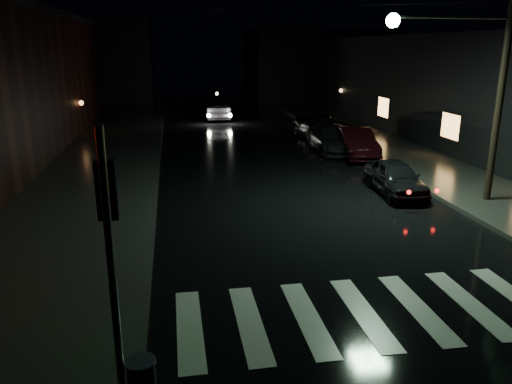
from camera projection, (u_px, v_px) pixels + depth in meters
name	position (u px, v px, depth m)	size (l,w,h in m)	color
ground	(254.00, 337.00, 9.53)	(120.00, 120.00, 0.00)	black
sidewalk_left	(90.00, 171.00, 21.96)	(6.00, 44.00, 0.15)	#282826
sidewalk_right	(409.00, 158.00, 24.35)	(4.00, 44.00, 0.15)	#282826
building_right	(496.00, 89.00, 28.44)	(10.00, 40.00, 6.00)	black
building_far_left	(81.00, 60.00, 49.40)	(14.00, 10.00, 8.00)	black
building_far_right	(314.00, 64.00, 53.37)	(14.00, 10.00, 7.00)	black
crosswalk	(391.00, 310.00, 10.48)	(9.00, 3.00, 0.01)	beige
signal_pole_corner	(127.00, 313.00, 7.37)	(0.68, 0.61, 4.20)	slate
utility_pole	(485.00, 70.00, 16.27)	(4.92, 0.44, 8.00)	black
parked_car_a	(395.00, 178.00, 18.58)	(1.50, 3.73, 1.27)	black
parked_car_b	(355.00, 143.00, 24.81)	(1.54, 4.41, 1.45)	black
parked_car_c	(331.00, 139.00, 26.18)	(1.90, 4.67, 1.35)	black
parked_car_d	(326.00, 127.00, 29.37)	(2.47, 5.36, 1.49)	black
oncoming_car	(217.00, 108.00, 37.85)	(1.73, 4.95, 1.63)	black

